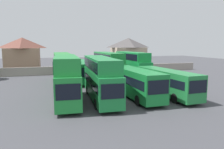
% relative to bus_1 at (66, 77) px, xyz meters
% --- Properties ---
extents(ground, '(140.00, 140.00, 0.00)m').
position_rel_bus_1_xyz_m(ground, '(6.16, 18.10, -2.90)').
color(ground, '#424247').
extents(depot_boundary_wall, '(56.00, 0.50, 1.80)m').
position_rel_bus_1_xyz_m(depot_boundary_wall, '(6.16, 23.54, -2.00)').
color(depot_boundary_wall, gray).
rests_on(depot_boundary_wall, ground).
extents(bus_1, '(3.03, 10.36, 5.17)m').
position_rel_bus_1_xyz_m(bus_1, '(0.00, 0.00, 0.00)').
color(bus_1, '#1E8535').
rests_on(bus_1, ground).
extents(bus_2, '(3.11, 12.00, 4.95)m').
position_rel_bus_1_xyz_m(bus_2, '(3.93, 0.27, -0.11)').
color(bus_2, '#1A7D39').
rests_on(bus_2, ground).
extents(bus_3, '(2.91, 10.97, 3.47)m').
position_rel_bus_1_xyz_m(bus_3, '(8.22, 0.09, -0.92)').
color(bus_3, '#177B33').
rests_on(bus_3, ground).
extents(bus_4, '(3.18, 11.42, 3.28)m').
position_rel_bus_1_xyz_m(bus_4, '(12.29, -0.13, -1.02)').
color(bus_4, '#207A3A').
rests_on(bus_4, ground).
extents(bus_5, '(2.77, 11.07, 5.00)m').
position_rel_bus_1_xyz_m(bus_5, '(0.43, 13.40, -0.09)').
color(bus_5, '#21892F').
rests_on(bus_5, ground).
extents(bus_6, '(2.82, 12.05, 3.50)m').
position_rel_bus_1_xyz_m(bus_6, '(4.17, 13.93, -0.91)').
color(bus_6, '#157E35').
rests_on(bus_6, ground).
extents(bus_7, '(2.94, 12.05, 5.01)m').
position_rel_bus_1_xyz_m(bus_7, '(8.68, 13.99, -0.08)').
color(bus_7, '#1A7D33').
rests_on(bus_7, ground).
extents(bus_8, '(2.94, 11.37, 5.04)m').
position_rel_bus_1_xyz_m(bus_8, '(13.24, 13.69, -0.06)').
color(bus_8, '#158C39').
rests_on(bus_8, ground).
extents(house_terrace_left, '(7.87, 7.92, 8.10)m').
position_rel_bus_1_xyz_m(house_terrace_left, '(-7.44, 30.83, 1.23)').
color(house_terrace_left, '#9E7A60').
rests_on(house_terrace_left, ground).
extents(house_terrace_centre, '(8.63, 6.31, 8.19)m').
position_rel_bus_1_xyz_m(house_terrace_centre, '(18.70, 29.92, 1.28)').
color(house_terrace_centre, tan).
rests_on(house_terrace_centre, ground).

